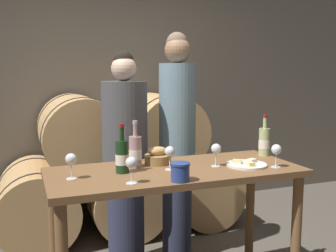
{
  "coord_description": "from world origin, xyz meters",
  "views": [
    {
      "loc": [
        -0.88,
        -2.2,
        1.52
      ],
      "look_at": [
        0.0,
        0.13,
        1.18
      ],
      "focal_mm": 42.0,
      "sensor_mm": 36.0,
      "label": 1
    }
  ],
  "objects_px": {
    "wine_glass_left": "(131,164)",
    "wine_glass_right": "(216,150)",
    "wine_bottle_white": "(264,142)",
    "person_right": "(177,144)",
    "blue_crock": "(180,171)",
    "bread_basket": "(158,157)",
    "tasting_table": "(175,191)",
    "wine_bottle_red": "(122,156)",
    "wine_glass_center": "(170,152)",
    "person_left": "(125,161)",
    "wine_glass_far_right": "(276,150)",
    "wine_bottle_rose": "(135,151)",
    "wine_glass_far_left": "(71,160)",
    "cheese_plate": "(246,164)"
  },
  "relations": [
    {
      "from": "wine_glass_right",
      "to": "wine_glass_far_right",
      "type": "bearing_deg",
      "value": -24.23
    },
    {
      "from": "bread_basket",
      "to": "wine_bottle_rose",
      "type": "bearing_deg",
      "value": -167.52
    },
    {
      "from": "tasting_table",
      "to": "wine_bottle_red",
      "type": "xyz_separation_m",
      "value": [
        -0.33,
        0.02,
        0.24
      ]
    },
    {
      "from": "wine_glass_far_left",
      "to": "blue_crock",
      "type": "bearing_deg",
      "value": -24.71
    },
    {
      "from": "wine_bottle_white",
      "to": "wine_glass_center",
      "type": "xyz_separation_m",
      "value": [
        -0.78,
        -0.15,
        0.01
      ]
    },
    {
      "from": "person_right",
      "to": "tasting_table",
      "type": "bearing_deg",
      "value": -112.89
    },
    {
      "from": "bread_basket",
      "to": "wine_glass_right",
      "type": "relative_size",
      "value": 1.17
    },
    {
      "from": "bread_basket",
      "to": "wine_glass_right",
      "type": "distance_m",
      "value": 0.38
    },
    {
      "from": "wine_glass_far_right",
      "to": "blue_crock",
      "type": "bearing_deg",
      "value": -173.39
    },
    {
      "from": "person_left",
      "to": "wine_bottle_rose",
      "type": "relative_size",
      "value": 5.69
    },
    {
      "from": "wine_bottle_white",
      "to": "bread_basket",
      "type": "relative_size",
      "value": 1.71
    },
    {
      "from": "blue_crock",
      "to": "bread_basket",
      "type": "height_order",
      "value": "bread_basket"
    },
    {
      "from": "wine_bottle_white",
      "to": "blue_crock",
      "type": "relative_size",
      "value": 2.66
    },
    {
      "from": "wine_glass_left",
      "to": "blue_crock",
      "type": "bearing_deg",
      "value": -10.92
    },
    {
      "from": "blue_crock",
      "to": "wine_glass_right",
      "type": "xyz_separation_m",
      "value": [
        0.34,
        0.23,
        0.05
      ]
    },
    {
      "from": "tasting_table",
      "to": "cheese_plate",
      "type": "relative_size",
      "value": 6.03
    },
    {
      "from": "wine_glass_far_left",
      "to": "person_right",
      "type": "bearing_deg",
      "value": 35.61
    },
    {
      "from": "wine_glass_far_left",
      "to": "wine_glass_center",
      "type": "height_order",
      "value": "same"
    },
    {
      "from": "person_left",
      "to": "wine_bottle_rose",
      "type": "height_order",
      "value": "person_left"
    },
    {
      "from": "wine_bottle_white",
      "to": "person_right",
      "type": "bearing_deg",
      "value": 134.05
    },
    {
      "from": "wine_bottle_red",
      "to": "bread_basket",
      "type": "xyz_separation_m",
      "value": [
        0.27,
        0.14,
        -0.06
      ]
    },
    {
      "from": "blue_crock",
      "to": "wine_glass_center",
      "type": "height_order",
      "value": "wine_glass_center"
    },
    {
      "from": "wine_bottle_white",
      "to": "wine_glass_left",
      "type": "xyz_separation_m",
      "value": [
        -1.08,
        -0.36,
        0.01
      ]
    },
    {
      "from": "wine_glass_left",
      "to": "bread_basket",
      "type": "bearing_deg",
      "value": 53.5
    },
    {
      "from": "tasting_table",
      "to": "wine_bottle_red",
      "type": "height_order",
      "value": "wine_bottle_red"
    },
    {
      "from": "tasting_table",
      "to": "wine_bottle_rose",
      "type": "height_order",
      "value": "wine_bottle_rose"
    },
    {
      "from": "person_left",
      "to": "bread_basket",
      "type": "relative_size",
      "value": 9.73
    },
    {
      "from": "bread_basket",
      "to": "cheese_plate",
      "type": "xyz_separation_m",
      "value": [
        0.51,
        -0.25,
        -0.03
      ]
    },
    {
      "from": "bread_basket",
      "to": "wine_glass_left",
      "type": "height_order",
      "value": "wine_glass_left"
    },
    {
      "from": "wine_glass_right",
      "to": "blue_crock",
      "type": "bearing_deg",
      "value": -145.7
    },
    {
      "from": "wine_glass_left",
      "to": "wine_glass_right",
      "type": "bearing_deg",
      "value": 16.85
    },
    {
      "from": "wine_bottle_rose",
      "to": "wine_glass_center",
      "type": "height_order",
      "value": "wine_bottle_rose"
    },
    {
      "from": "wine_bottle_white",
      "to": "wine_bottle_rose",
      "type": "relative_size",
      "value": 1.0
    },
    {
      "from": "wine_bottle_red",
      "to": "wine_glass_far_left",
      "type": "xyz_separation_m",
      "value": [
        -0.3,
        -0.03,
        0.01
      ]
    },
    {
      "from": "wine_bottle_rose",
      "to": "cheese_plate",
      "type": "xyz_separation_m",
      "value": [
        0.67,
        -0.21,
        -0.09
      ]
    },
    {
      "from": "person_right",
      "to": "wine_bottle_white",
      "type": "height_order",
      "value": "person_right"
    },
    {
      "from": "blue_crock",
      "to": "bread_basket",
      "type": "xyz_separation_m",
      "value": [
        0.02,
        0.43,
        -0.01
      ]
    },
    {
      "from": "cheese_plate",
      "to": "wine_glass_right",
      "type": "height_order",
      "value": "wine_glass_right"
    },
    {
      "from": "bread_basket",
      "to": "wine_bottle_red",
      "type": "bearing_deg",
      "value": -152.6
    },
    {
      "from": "wine_bottle_white",
      "to": "wine_glass_left",
      "type": "relative_size",
      "value": 2.01
    },
    {
      "from": "person_right",
      "to": "wine_bottle_red",
      "type": "bearing_deg",
      "value": -134.5
    },
    {
      "from": "tasting_table",
      "to": "wine_bottle_rose",
      "type": "distance_m",
      "value": 0.35
    },
    {
      "from": "person_left",
      "to": "wine_glass_far_right",
      "type": "xyz_separation_m",
      "value": [
        0.76,
        -0.82,
        0.19
      ]
    },
    {
      "from": "wine_bottle_white",
      "to": "wine_glass_far_left",
      "type": "height_order",
      "value": "wine_bottle_white"
    },
    {
      "from": "wine_bottle_red",
      "to": "wine_glass_right",
      "type": "distance_m",
      "value": 0.6
    },
    {
      "from": "wine_glass_right",
      "to": "person_left",
      "type": "bearing_deg",
      "value": 122.33
    },
    {
      "from": "tasting_table",
      "to": "blue_crock",
      "type": "distance_m",
      "value": 0.34
    },
    {
      "from": "wine_glass_center",
      "to": "wine_glass_right",
      "type": "xyz_separation_m",
      "value": [
        0.3,
        -0.02,
        0.0
      ]
    },
    {
      "from": "wine_bottle_white",
      "to": "wine_glass_left",
      "type": "height_order",
      "value": "wine_bottle_white"
    },
    {
      "from": "wine_bottle_white",
      "to": "person_left",
      "type": "bearing_deg",
      "value": 151.39
    }
  ]
}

